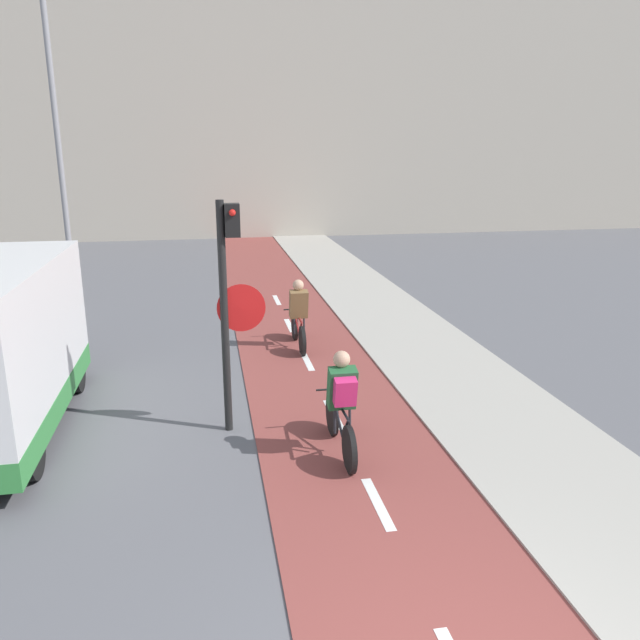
{
  "coord_description": "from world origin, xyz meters",
  "views": [
    {
      "loc": [
        -1.79,
        -3.06,
        3.93
      ],
      "look_at": [
        0.0,
        6.64,
        1.2
      ],
      "focal_mm": 35.0,
      "sensor_mm": 36.0,
      "label": 1
    }
  ],
  "objects": [
    {
      "name": "street_lamp_far",
      "position": [
        -5.18,
        13.45,
        4.73
      ],
      "size": [
        0.36,
        0.36,
        7.88
      ],
      "color": "gray",
      "rests_on": "ground_plane"
    },
    {
      "name": "cyclist_far",
      "position": [
        -0.02,
        8.9,
        0.65
      ],
      "size": [
        0.46,
        1.64,
        1.42
      ],
      "color": "black",
      "rests_on": "ground_plane"
    },
    {
      "name": "cyclist_near",
      "position": [
        -0.15,
        4.28,
        0.7
      ],
      "size": [
        0.46,
        1.69,
        1.43
      ],
      "color": "black",
      "rests_on": "ground_plane"
    },
    {
      "name": "building_row_background",
      "position": [
        0.0,
        27.7,
        5.96
      ],
      "size": [
        60.0,
        5.2,
        11.91
      ],
      "color": "#B2A899",
      "rests_on": "ground_plane"
    },
    {
      "name": "traffic_light_pole",
      "position": [
        -1.5,
        5.31,
        2.02
      ],
      "size": [
        0.67,
        0.25,
        3.28
      ],
      "color": "black",
      "rests_on": "ground_plane"
    }
  ]
}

